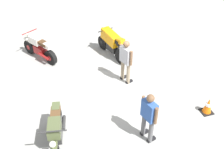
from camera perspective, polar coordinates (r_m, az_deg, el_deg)
ground_plane at (r=9.21m, az=1.04°, el=-3.01°), size 40.00×40.00×0.00m
motorcycle_cream_vintage at (r=10.94m, az=-15.60°, el=5.59°), size 1.71×1.21×1.07m
motorcycle_orange_sportbike at (r=10.71m, az=-0.05°, el=6.98°), size 1.92×0.88×1.14m
motorcycle_olive_vintage at (r=7.25m, az=-12.07°, el=-12.13°), size 1.95×0.79×1.07m
person_in_blue_shirt at (r=7.02m, az=8.03°, el=-8.78°), size 0.62×0.41×1.59m
person_in_gray_shirt at (r=9.02m, az=3.06°, el=3.33°), size 0.63×0.43×1.64m
traffic_cone at (r=8.66m, az=20.24°, el=-6.45°), size 0.36×0.36×0.53m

